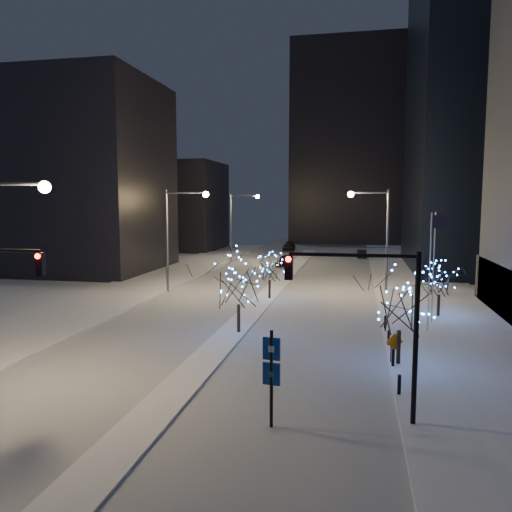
% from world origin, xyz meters
% --- Properties ---
extents(ground, '(160.00, 160.00, 0.00)m').
position_xyz_m(ground, '(0.00, 0.00, 0.00)').
color(ground, silver).
rests_on(ground, ground).
extents(road, '(20.00, 130.00, 0.02)m').
position_xyz_m(road, '(0.00, 35.00, 0.01)').
color(road, '#AAAFB9').
rests_on(road, ground).
extents(median, '(2.00, 80.00, 0.15)m').
position_xyz_m(median, '(0.00, 30.00, 0.07)').
color(median, white).
rests_on(median, ground).
extents(east_sidewalk, '(10.00, 90.00, 0.15)m').
position_xyz_m(east_sidewalk, '(15.00, 20.00, 0.07)').
color(east_sidewalk, white).
rests_on(east_sidewalk, ground).
extents(west_sidewalk, '(8.00, 90.00, 0.15)m').
position_xyz_m(west_sidewalk, '(-14.00, 20.00, 0.07)').
color(west_sidewalk, white).
rests_on(west_sidewalk, ground).
extents(filler_west_near, '(22.00, 18.00, 24.00)m').
position_xyz_m(filler_west_near, '(-28.00, 40.00, 12.00)').
color(filler_west_near, black).
rests_on(filler_west_near, ground).
extents(filler_west_far, '(18.00, 16.00, 16.00)m').
position_xyz_m(filler_west_far, '(-26.00, 70.00, 8.00)').
color(filler_west_far, black).
rests_on(filler_west_far, ground).
extents(horizon_block, '(24.00, 14.00, 42.00)m').
position_xyz_m(horizon_block, '(6.00, 92.00, 21.00)').
color(horizon_block, black).
rests_on(horizon_block, ground).
extents(street_lamp_w_mid, '(4.40, 0.56, 10.00)m').
position_xyz_m(street_lamp_w_mid, '(-8.94, 27.00, 6.50)').
color(street_lamp_w_mid, '#595E66').
rests_on(street_lamp_w_mid, ground).
extents(street_lamp_w_far, '(4.40, 0.56, 10.00)m').
position_xyz_m(street_lamp_w_far, '(-8.94, 52.00, 6.50)').
color(street_lamp_w_far, '#595E66').
rests_on(street_lamp_w_far, ground).
extents(street_lamp_east, '(3.90, 0.56, 10.00)m').
position_xyz_m(street_lamp_east, '(10.08, 30.00, 6.45)').
color(street_lamp_east, '#595E66').
rests_on(street_lamp_east, ground).
extents(traffic_signal_east, '(5.26, 0.43, 7.00)m').
position_xyz_m(traffic_signal_east, '(8.94, 1.00, 4.76)').
color(traffic_signal_east, black).
rests_on(traffic_signal_east, ground).
extents(flagpoles, '(1.35, 2.60, 8.00)m').
position_xyz_m(flagpoles, '(13.37, 17.25, 4.80)').
color(flagpoles, silver).
rests_on(flagpoles, east_sidewalk).
extents(bollards, '(0.16, 12.16, 0.90)m').
position_xyz_m(bollards, '(10.20, 10.00, 0.60)').
color(bollards, black).
rests_on(bollards, east_sidewalk).
extents(car_near, '(2.04, 4.52, 1.51)m').
position_xyz_m(car_near, '(-1.50, 48.86, 0.75)').
color(car_near, black).
rests_on(car_near, ground).
extents(car_mid, '(1.48, 4.00, 1.31)m').
position_xyz_m(car_mid, '(9.00, 61.24, 0.65)').
color(car_mid, black).
rests_on(car_mid, ground).
extents(car_far, '(2.33, 5.22, 1.49)m').
position_xyz_m(car_far, '(-3.82, 70.32, 0.74)').
color(car_far, black).
rests_on(car_far, ground).
extents(holiday_tree_median_near, '(4.73, 4.73, 5.66)m').
position_xyz_m(holiday_tree_median_near, '(0.50, 13.11, 3.74)').
color(holiday_tree_median_near, black).
rests_on(holiday_tree_median_near, median).
extents(holiday_tree_median_far, '(4.50, 4.50, 4.47)m').
position_xyz_m(holiday_tree_median_far, '(0.50, 25.12, 3.08)').
color(holiday_tree_median_far, black).
rests_on(holiday_tree_median_far, median).
extents(holiday_tree_plaza_near, '(4.80, 4.80, 5.30)m').
position_xyz_m(holiday_tree_plaza_near, '(10.50, 8.47, 3.55)').
color(holiday_tree_plaza_near, black).
rests_on(holiday_tree_plaza_near, east_sidewalk).
extents(holiday_tree_plaza_far, '(3.99, 3.99, 4.42)m').
position_xyz_m(holiday_tree_plaza_far, '(14.42, 20.85, 3.04)').
color(holiday_tree_plaza_far, black).
rests_on(holiday_tree_plaza_far, east_sidewalk).
extents(wayfinding_sign, '(0.70, 0.18, 3.92)m').
position_xyz_m(wayfinding_sign, '(5.00, -0.16, 2.41)').
color(wayfinding_sign, black).
rests_on(wayfinding_sign, ground).
extents(construction_sign, '(0.94, 0.36, 1.62)m').
position_xyz_m(construction_sign, '(10.30, 8.67, 1.13)').
color(construction_sign, black).
rests_on(construction_sign, east_sidewalk).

